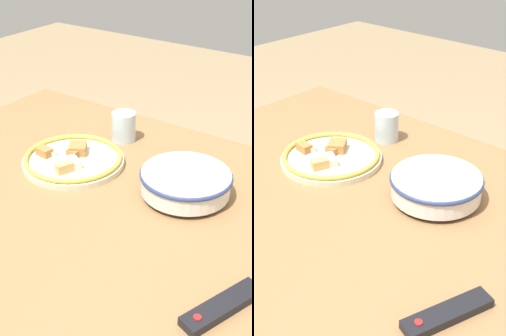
% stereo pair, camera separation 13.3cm
% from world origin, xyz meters
% --- Properties ---
extents(dining_table, '(1.59, 1.00, 0.78)m').
position_xyz_m(dining_table, '(0.00, 0.00, 0.70)').
color(dining_table, olive).
rests_on(dining_table, ground_plane).
extents(noodle_bowl, '(0.25, 0.25, 0.07)m').
position_xyz_m(noodle_bowl, '(-0.09, -0.12, 0.82)').
color(noodle_bowl, silver).
rests_on(noodle_bowl, dining_table).
extents(food_plate, '(0.31, 0.31, 0.05)m').
position_xyz_m(food_plate, '(0.27, -0.07, 0.79)').
color(food_plate, beige).
rests_on(food_plate, dining_table).
extents(tv_remote, '(0.11, 0.19, 0.02)m').
position_xyz_m(tv_remote, '(-0.35, 0.20, 0.79)').
color(tv_remote, black).
rests_on(tv_remote, dining_table).
extents(drinking_glass, '(0.08, 0.08, 0.10)m').
position_xyz_m(drinking_glass, '(0.24, -0.30, 0.83)').
color(drinking_glass, silver).
rests_on(drinking_glass, dining_table).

